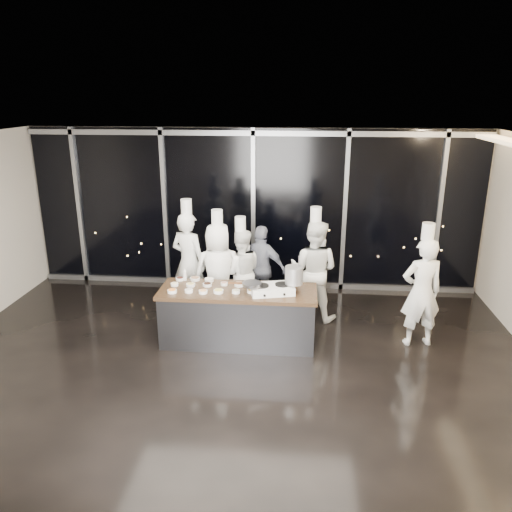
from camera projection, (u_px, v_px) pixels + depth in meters
The scene contains 15 objects.
ground at pixel (231, 371), 7.21m from camera, with size 9.00×9.00×0.00m, color black.
room_shell at pixel (241, 220), 6.50m from camera, with size 9.02×7.02×3.21m.
window_wall at pixel (253, 210), 9.96m from camera, with size 8.90×0.11×3.20m.
demo_counter at pixel (238, 316), 7.92m from camera, with size 2.46×0.86×0.90m.
stove at pixel (272, 289), 7.65m from camera, with size 0.73×0.55×0.14m.
frying_pan at pixel (251, 284), 7.56m from camera, with size 0.53×0.36×0.05m.
stock_pot at pixel (294, 275), 7.61m from camera, with size 0.27×0.27×0.27m, color silver.
prep_bowls at pixel (208, 286), 7.87m from camera, with size 1.40×0.71×0.05m.
squeeze_bottle at pixel (185, 274), 8.15m from camera, with size 0.06×0.06×0.21m.
chef_far_left at pixel (189, 262), 8.94m from camera, with size 0.80×0.67×2.09m.
chef_left at pixel (218, 272), 8.60m from camera, with size 0.96×0.74×1.98m.
chef_center at pixel (241, 272), 8.86m from camera, with size 0.86×0.72×1.80m.
guest at pixel (262, 268), 9.05m from camera, with size 1.01×0.67×1.59m.
chef_right at pixel (314, 269), 8.68m from camera, with size 1.03×0.91×2.01m.
chef_side at pixel (421, 291), 7.73m from camera, with size 0.71×0.54×1.99m.
Camera 1 is at (0.95, -6.27, 3.83)m, focal length 35.00 mm.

